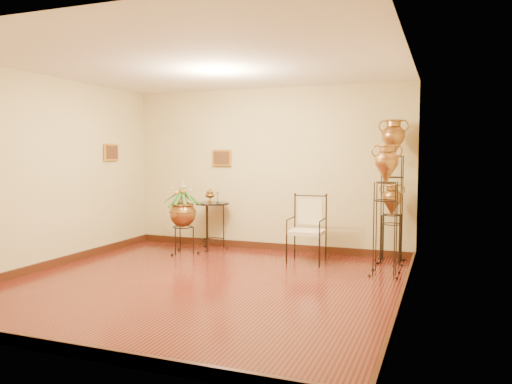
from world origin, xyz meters
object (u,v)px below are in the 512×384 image
(amphora_tall, at_px, (392,189))
(armchair, at_px, (307,229))
(side_table, at_px, (213,225))
(amphora_mid, at_px, (386,209))
(planter_urn, at_px, (183,211))

(amphora_tall, xyz_separation_m, armchair, (-1.21, -0.47, -0.61))
(armchair, bearing_deg, side_table, 164.47)
(amphora_tall, xyz_separation_m, amphora_mid, (0.00, -0.85, -0.21))
(amphora_mid, xyz_separation_m, armchair, (-1.21, 0.38, -0.40))
(armchair, bearing_deg, planter_urn, 179.75)
(armchair, xyz_separation_m, side_table, (-1.83, 0.47, -0.09))
(amphora_tall, distance_m, side_table, 3.12)
(planter_urn, relative_size, side_table, 1.24)
(side_table, bearing_deg, amphora_tall, -0.02)
(amphora_mid, distance_m, armchair, 1.33)
(amphora_mid, relative_size, armchair, 1.76)
(amphora_tall, bearing_deg, side_table, 179.98)
(amphora_tall, height_order, planter_urn, amphora_tall)
(planter_urn, bearing_deg, side_table, 58.27)
(planter_urn, distance_m, armchair, 2.15)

